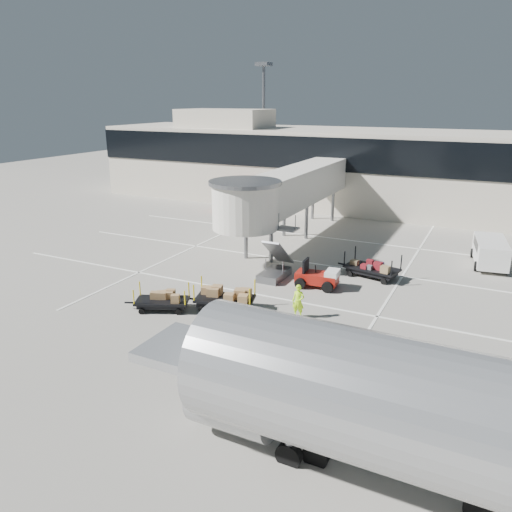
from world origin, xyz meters
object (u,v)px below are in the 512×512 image
at_px(box_cart_near, 225,298).
at_px(suitcase_cart, 371,269).
at_px(box_cart_far, 162,301).
at_px(belt_loader, 235,204).
at_px(baggage_tug, 318,278).
at_px(ground_worker, 298,301).
at_px(aircraft, 492,432).
at_px(minivan, 490,250).

bearing_deg(box_cart_near, suitcase_cart, 39.93).
height_order(box_cart_far, belt_loader, belt_loader).
bearing_deg(baggage_tug, box_cart_near, -126.90).
height_order(box_cart_far, ground_worker, ground_worker).
xyz_separation_m(box_cart_far, aircraft, (16.54, -7.81, 2.28)).
xyz_separation_m(box_cart_near, ground_worker, (4.08, 0.70, 0.30)).
relative_size(suitcase_cart, aircraft, 0.22).
bearing_deg(baggage_tug, box_cart_far, -136.53).
bearing_deg(box_cart_near, belt_loader, 101.93).
bearing_deg(aircraft, minivan, 92.43).
distance_m(belt_loader, aircraft, 40.25).
distance_m(box_cart_far, ground_worker, 7.49).
xyz_separation_m(baggage_tug, aircraft, (10.01, -14.93, 2.20)).
distance_m(suitcase_cart, box_cart_far, 13.76).
height_order(baggage_tug, ground_worker, ground_worker).
relative_size(box_cart_near, minivan, 0.81).
bearing_deg(minivan, ground_worker, -129.65).
bearing_deg(box_cart_far, box_cart_near, 5.11).
distance_m(box_cart_far, belt_loader, 25.17).
distance_m(box_cart_near, belt_loader, 24.82).
distance_m(suitcase_cart, minivan, 9.16).
bearing_deg(box_cart_far, ground_worker, -5.53).
xyz_separation_m(suitcase_cart, box_cart_near, (-6.02, -8.70, 0.07)).
height_order(box_cart_near, ground_worker, ground_worker).
distance_m(box_cart_near, box_cart_far, 3.45).
bearing_deg(box_cart_far, aircraft, -49.32).
height_order(box_cart_near, box_cart_far, box_cart_near).
relative_size(box_cart_near, ground_worker, 2.21).
bearing_deg(ground_worker, suitcase_cart, 75.78).
bearing_deg(suitcase_cart, minivan, 53.82).
distance_m(ground_worker, aircraft, 14.02).
xyz_separation_m(baggage_tug, suitcase_cart, (2.50, 3.27, -0.07)).
height_order(suitcase_cart, aircraft, aircraft).
bearing_deg(box_cart_far, suitcase_cart, 24.94).
distance_m(baggage_tug, box_cart_near, 6.47).
relative_size(baggage_tug, box_cart_far, 0.76).
height_order(baggage_tug, belt_loader, belt_loader).
bearing_deg(box_cart_near, box_cart_far, -166.24).
height_order(baggage_tug, suitcase_cart, baggage_tug).
bearing_deg(box_cart_near, minivan, 33.81).
bearing_deg(suitcase_cart, baggage_tug, -115.73).
bearing_deg(aircraft, belt_loader, 129.05).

